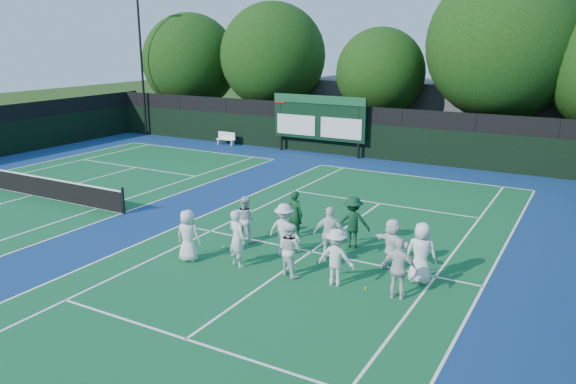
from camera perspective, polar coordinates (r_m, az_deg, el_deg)
The scene contains 30 objects.
ground at distance 17.77m, azimuth 0.87°, elevation -7.13°, with size 120.00×120.00×0.00m, color #1D3A0F.
court_apron at distance 21.80m, azimuth -11.84°, elevation -3.13°, with size 34.00×32.00×0.01m, color navy.
near_court at distance 18.58m, azimuth 2.35°, elevation -6.07°, with size 11.05×23.85×0.01m.
left_court at distance 27.58m, azimuth -24.49°, elevation -0.30°, with size 11.05×23.85×0.01m.
back_fence at distance 33.86m, azimuth 4.95°, elevation 6.06°, with size 34.00×0.08×3.00m.
scoreboard at distance 33.80m, azimuth 3.12°, elevation 7.51°, with size 6.00×0.21×3.55m.
clubhouse at distance 39.95m, azimuth 15.12°, elevation 7.94°, with size 18.00×6.00×4.00m, color #535257.
light_pole_left at distance 41.70m, azimuth -14.76°, elevation 14.19°, with size 1.20×0.30×10.12m.
tennis_net at distance 27.47m, azimuth -24.60°, elevation 0.67°, with size 11.30×0.10×1.10m.
bench at distance 37.27m, azimuth -6.29°, elevation 5.48°, with size 1.35×0.39×0.85m.
tree_a at distance 43.71m, azimuth -9.65°, elevation 12.71°, with size 7.08×7.08×8.66m.
tree_b at distance 39.57m, azimuth -1.30°, elevation 13.38°, with size 7.24×7.24×9.24m.
tree_c at distance 36.25m, azimuth 9.63°, elevation 11.65°, with size 5.54×5.54×7.50m.
tree_d at distance 34.41m, azimuth 21.26°, elevation 13.45°, with size 8.43×8.43×10.69m.
tennis_ball_0 at distance 19.02m, azimuth -6.51°, elevation -5.57°, with size 0.07×0.07×0.07m, color #CBE01A.
tennis_ball_2 at distance 16.09m, azimuth 7.91°, elevation -9.65°, with size 0.07×0.07×0.07m, color #CBE01A.
tennis_ball_4 at distance 19.88m, azimuth 5.55°, elevation -4.61°, with size 0.07×0.07×0.07m, color #CBE01A.
tennis_ball_5 at distance 17.96m, azimuth 4.50°, elevation -6.81°, with size 0.07×0.07×0.07m, color #CBE01A.
player_front_0 at distance 17.87m, azimuth -10.12°, elevation -4.38°, with size 0.82×0.53×1.67m, color white.
player_front_1 at distance 17.22m, azimuth -5.20°, elevation -4.70°, with size 0.66×0.43×1.82m, color white.
player_front_2 at distance 16.54m, azimuth 0.20°, elevation -5.85°, with size 0.79×0.61×1.62m, color white.
player_front_3 at distance 15.97m, azimuth 4.92°, elevation -6.62°, with size 1.08×0.62×1.67m, color silver.
player_front_4 at distance 15.39m, azimuth 11.22°, elevation -7.67°, with size 1.00×0.42×1.70m, color white.
player_back_0 at distance 19.31m, azimuth -4.40°, elevation -2.75°, with size 0.79×0.61×1.62m, color silver.
player_back_1 at distance 17.98m, azimuth -0.38°, elevation -3.87°, with size 1.13×0.65×1.74m, color silver.
player_back_2 at distance 17.62m, azimuth 4.28°, elevation -4.29°, with size 1.04×0.43×1.77m, color white.
player_back_3 at distance 17.25m, azimuth 10.52°, elevation -5.24°, with size 1.49×0.48×1.61m, color white.
player_back_4 at distance 16.49m, azimuth 13.37°, elevation -6.04°, with size 0.88×0.57×1.80m, color white.
coach_left at distance 19.72m, azimuth 0.74°, elevation -2.23°, with size 0.61×0.40×1.67m, color #0F3A1C.
coach_right at distance 18.82m, azimuth 6.60°, elevation -3.06°, with size 1.14×0.66×1.76m, color #0F381F.
Camera 1 is at (7.84, -14.42, 6.80)m, focal length 35.00 mm.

